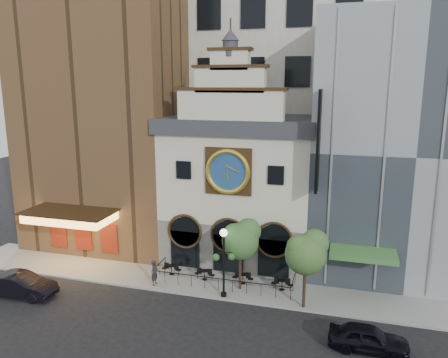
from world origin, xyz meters
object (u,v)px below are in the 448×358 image
bistro_1 (205,274)px  bistro_2 (243,278)px  tree_right (306,251)px  lamppost (224,255)px  pedestrian (155,273)px  car_left (21,285)px  tree_left (241,238)px  car_right (368,338)px  bistro_0 (171,269)px  bistro_3 (282,284)px

bistro_1 → bistro_2: size_ratio=1.00×
bistro_1 → bistro_2: same height
bistro_1 → tree_right: 8.87m
lamppost → tree_right: (5.69, 0.04, 0.90)m
bistro_1 → tree_right: (7.84, -2.14, 3.56)m
pedestrian → bistro_1: bearing=-59.9°
car_left → tree_right: size_ratio=0.94×
tree_left → tree_right: 5.02m
car_right → car_left: car_left is taller
tree_right → bistro_2: bearing=154.5°
tree_left → bistro_0: bearing=171.5°
bistro_2 → car_left: car_left is taller
car_right → bistro_1: bearing=64.1°
pedestrian → car_left: bearing=116.8°
bistro_0 → tree_left: bearing=-8.5°
bistro_3 → lamppost: size_ratio=0.31×
bistro_3 → bistro_2: bearing=176.0°
bistro_0 → car_left: car_left is taller
bistro_2 → bistro_3: size_ratio=1.00×
bistro_1 → car_right: bearing=-26.5°
tree_left → tree_right: bearing=-16.9°
bistro_2 → car_left: bearing=-158.1°
bistro_2 → lamppost: 3.65m
bistro_2 → car_left: 16.15m
bistro_2 → car_right: size_ratio=0.35×
car_left → bistro_2: bearing=-70.4°
bistro_0 → bistro_3: 8.85m
car_left → bistro_3: bearing=-74.5°
pedestrian → bistro_0: bearing=-12.5°
lamppost → bistro_2: bearing=47.6°
lamppost → bistro_0: bearing=132.0°
bistro_2 → car_left: (-14.98, -6.03, 0.24)m
car_left → lamppost: (14.14, 3.68, 2.42)m
car_left → tree_left: size_ratio=0.96×
bistro_0 → car_left: size_ratio=0.31×
bistro_3 → car_right: bearing=-45.2°
tree_left → tree_right: (4.80, -1.46, 0.08)m
bistro_1 → bistro_3: same height
car_right → car_left: bearing=90.5°
bistro_0 → lamppost: lamppost is taller
bistro_1 → bistro_0: bearing=176.0°
tree_left → lamppost: bearing=-120.6°
bistro_0 → tree_left: size_ratio=0.29×
lamppost → bistro_1: bearing=112.2°
bistro_1 → car_left: 13.34m
bistro_3 → lamppost: lamppost is taller
car_left → pedestrian: (8.64, 4.05, 0.27)m
bistro_0 → lamppost: 6.13m
bistro_2 → tree_right: tree_right is taller
bistro_3 → pedestrian: size_ratio=0.81×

